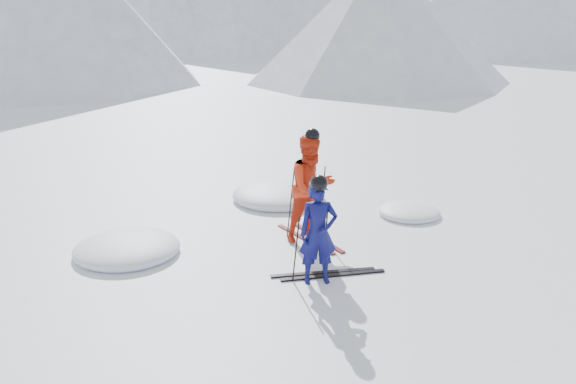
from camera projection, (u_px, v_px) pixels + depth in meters
name	position (u px, v px, depth m)	size (l,w,h in m)	color
ground	(374.00, 250.00, 10.61)	(160.00, 160.00, 0.00)	white
skier_blue	(318.00, 233.00, 9.20)	(0.59, 0.38, 1.61)	#0D0F53
skier_red	(312.00, 188.00, 10.84)	(0.94, 0.74, 1.94)	red
pole_blue_left	(296.00, 249.00, 9.30)	(0.02, 0.02, 1.07)	black
pole_blue_right	(325.00, 241.00, 9.59)	(0.02, 0.02, 1.07)	black
pole_red_left	(291.00, 203.00, 11.04)	(0.02, 0.02, 1.29)	black
pole_red_right	(323.00, 201.00, 11.18)	(0.02, 0.02, 1.29)	black
ski_worn_left	(305.00, 239.00, 11.08)	(0.09, 1.70, 0.03)	black
ski_worn_right	(317.00, 237.00, 11.17)	(0.09, 1.70, 0.03)	black
ski_loose_a	(323.00, 273.00, 9.71)	(0.09, 1.70, 0.03)	black
ski_loose_b	(333.00, 275.00, 9.62)	(0.09, 1.70, 0.03)	black
snow_lumps	(247.00, 218.00, 12.18)	(7.12, 3.67, 0.45)	white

